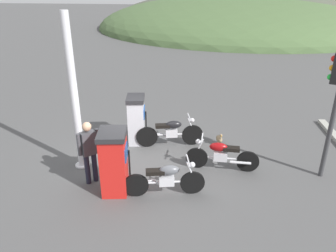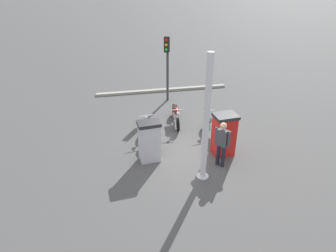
% 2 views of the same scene
% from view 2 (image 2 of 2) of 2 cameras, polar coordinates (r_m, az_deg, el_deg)
% --- Properties ---
extents(ground_plane, '(120.00, 120.00, 0.00)m').
position_cam_2_polar(ground_plane, '(11.27, 3.18, -4.78)').
color(ground_plane, '#4C4C4C').
extents(fuel_pump_near, '(0.75, 0.88, 1.60)m').
position_cam_2_polar(fuel_pump_near, '(10.88, 10.60, -1.57)').
color(fuel_pump_near, red).
rests_on(fuel_pump_near, ground).
extents(fuel_pump_far, '(0.63, 0.84, 1.52)m').
position_cam_2_polar(fuel_pump_far, '(10.39, -3.58, -2.89)').
color(fuel_pump_far, silver).
rests_on(fuel_pump_far, ground).
extents(motorcycle_near_pump, '(1.92, 0.60, 0.94)m').
position_cam_2_polar(motorcycle_near_pump, '(12.09, 8.76, -0.16)').
color(motorcycle_near_pump, black).
rests_on(motorcycle_near_pump, ground).
extents(motorcycle_far_pump, '(2.04, 0.64, 0.97)m').
position_cam_2_polar(motorcycle_far_pump, '(11.49, -3.33, -1.23)').
color(motorcycle_far_pump, black).
rests_on(motorcycle_far_pump, ground).
extents(motorcycle_extra, '(1.97, 0.56, 0.94)m').
position_cam_2_polar(motorcycle_extra, '(12.96, 1.53, 2.26)').
color(motorcycle_extra, black).
rests_on(motorcycle_extra, ground).
extents(attendant_person, '(0.48, 0.45, 1.66)m').
position_cam_2_polar(attendant_person, '(10.15, 10.24, -2.96)').
color(attendant_person, '#1E1E2D').
rests_on(attendant_person, ground).
extents(wandering_duck, '(0.26, 0.43, 0.44)m').
position_cam_2_polar(wandering_duck, '(12.92, -4.91, 0.87)').
color(wandering_duck, '#847051').
rests_on(wandering_duck, ground).
extents(roadside_traffic_light, '(0.40, 0.30, 3.24)m').
position_cam_2_polar(roadside_traffic_light, '(14.70, -0.17, 12.89)').
color(roadside_traffic_light, '#38383A').
rests_on(roadside_traffic_light, ground).
extents(canopy_support_pole, '(0.40, 0.40, 4.13)m').
position_cam_2_polar(canopy_support_pole, '(8.99, 7.28, 0.53)').
color(canopy_support_pole, silver).
rests_on(canopy_support_pole, ground).
extents(road_edge_kerb, '(0.56, 7.19, 0.12)m').
position_cam_2_polar(road_edge_kerb, '(16.65, -1.03, 6.87)').
color(road_edge_kerb, '#9E9E93').
rests_on(road_edge_kerb, ground).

